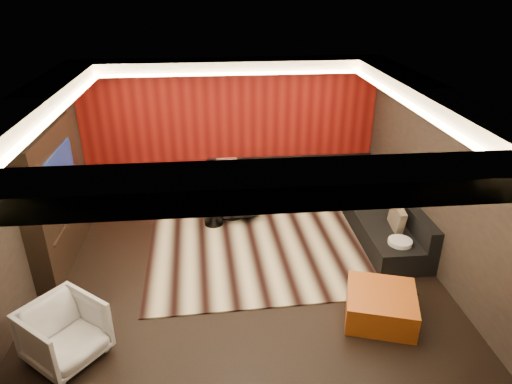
{
  "coord_description": "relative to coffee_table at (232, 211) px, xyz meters",
  "views": [
    {
      "loc": [
        -0.35,
        -6.01,
        4.21
      ],
      "look_at": [
        0.3,
        0.6,
        1.05
      ],
      "focal_mm": 32.0,
      "sensor_mm": 36.0,
      "label": 1
    }
  ],
  "objects": [
    {
      "name": "floor",
      "position": [
        0.05,
        -1.76,
        -0.13
      ],
      "size": [
        6.0,
        6.0,
        0.02
      ],
      "primitive_type": "cube",
      "color": "black",
      "rests_on": "ground"
    },
    {
      "name": "ceiling",
      "position": [
        0.05,
        -1.76,
        2.69
      ],
      "size": [
        6.0,
        6.0,
        0.02
      ],
      "primitive_type": "cube",
      "color": "silver",
      "rests_on": "ground"
    },
    {
      "name": "wall_back",
      "position": [
        0.05,
        1.25,
        1.28
      ],
      "size": [
        6.0,
        0.02,
        2.8
      ],
      "primitive_type": "cube",
      "color": "black",
      "rests_on": "ground"
    },
    {
      "name": "wall_left",
      "position": [
        -2.96,
        -1.76,
        1.28
      ],
      "size": [
        0.02,
        6.0,
        2.8
      ],
      "primitive_type": "cube",
      "color": "black",
      "rests_on": "ground"
    },
    {
      "name": "wall_right",
      "position": [
        3.06,
        -1.76,
        1.28
      ],
      "size": [
        0.02,
        6.0,
        2.8
      ],
      "primitive_type": "cube",
      "color": "black",
      "rests_on": "ground"
    },
    {
      "name": "red_feature_wall",
      "position": [
        0.05,
        1.21,
        1.28
      ],
      "size": [
        5.98,
        0.05,
        2.78
      ],
      "primitive_type": "cube",
      "color": "#6B0C0A",
      "rests_on": "ground"
    },
    {
      "name": "soffit_back",
      "position": [
        0.05,
        0.94,
        2.57
      ],
      "size": [
        6.0,
        0.6,
        0.22
      ],
      "primitive_type": "cube",
      "color": "silver",
      "rests_on": "ground"
    },
    {
      "name": "soffit_front",
      "position": [
        0.05,
        -4.46,
        2.57
      ],
      "size": [
        6.0,
        0.6,
        0.22
      ],
      "primitive_type": "cube",
      "color": "silver",
      "rests_on": "ground"
    },
    {
      "name": "soffit_left",
      "position": [
        -2.65,
        -1.76,
        2.57
      ],
      "size": [
        0.6,
        4.8,
        0.22
      ],
      "primitive_type": "cube",
      "color": "silver",
      "rests_on": "ground"
    },
    {
      "name": "soffit_right",
      "position": [
        2.75,
        -1.76,
        2.57
      ],
      "size": [
        0.6,
        4.8,
        0.22
      ],
      "primitive_type": "cube",
      "color": "silver",
      "rests_on": "ground"
    },
    {
      "name": "cove_back",
      "position": [
        0.05,
        0.6,
        2.48
      ],
      "size": [
        4.8,
        0.08,
        0.04
      ],
      "primitive_type": "cube",
      "color": "#FFD899",
      "rests_on": "ground"
    },
    {
      "name": "cove_front",
      "position": [
        0.05,
        -4.12,
        2.48
      ],
      "size": [
        4.8,
        0.08,
        0.04
      ],
      "primitive_type": "cube",
      "color": "#FFD899",
      "rests_on": "ground"
    },
    {
      "name": "cove_left",
      "position": [
        -2.31,
        -1.76,
        2.48
      ],
      "size": [
        0.08,
        4.8,
        0.04
      ],
      "primitive_type": "cube",
      "color": "#FFD899",
      "rests_on": "ground"
    },
    {
      "name": "cove_right",
      "position": [
        2.41,
        -1.76,
        2.48
      ],
      "size": [
        0.08,
        4.8,
        0.04
      ],
      "primitive_type": "cube",
      "color": "#FFD899",
      "rests_on": "ground"
    },
    {
      "name": "tv_surround",
      "position": [
        -2.8,
        -1.16,
        0.98
      ],
      "size": [
        0.3,
        2.0,
        2.2
      ],
      "primitive_type": "cube",
      "color": "black",
      "rests_on": "ground"
    },
    {
      "name": "tv_screen",
      "position": [
        -2.64,
        -1.16,
        1.33
      ],
      "size": [
        0.04,
        1.3,
        0.8
      ],
      "primitive_type": "cube",
      "color": "black",
      "rests_on": "ground"
    },
    {
      "name": "tv_shelf",
      "position": [
        -2.64,
        -1.16,
        0.58
      ],
      "size": [
        0.04,
        1.6,
        0.04
      ],
      "primitive_type": "cube",
      "color": "black",
      "rests_on": "ground"
    },
    {
      "name": "rug",
      "position": [
        0.54,
        -1.25,
        -0.11
      ],
      "size": [
        4.1,
        3.14,
        0.02
      ],
      "primitive_type": "cube",
      "rotation": [
        0.0,
        0.0,
        0.03
      ],
      "color": "beige",
      "rests_on": "floor"
    },
    {
      "name": "coffee_table",
      "position": [
        0.0,
        0.0,
        0.0
      ],
      "size": [
        1.51,
        1.51,
        0.2
      ],
      "primitive_type": "cylinder",
      "rotation": [
        0.0,
        0.0,
        -0.28
      ],
      "color": "black",
      "rests_on": "rug"
    },
    {
      "name": "drum_stool",
      "position": [
        -0.35,
        -0.3,
        0.1
      ],
      "size": [
        0.36,
        0.36,
        0.41
      ],
      "primitive_type": "cylinder",
      "rotation": [
        0.0,
        0.0,
        0.02
      ],
      "color": "black",
      "rests_on": "rug"
    },
    {
      "name": "striped_pouf",
      "position": [
        -0.11,
        0.0,
        0.06
      ],
      "size": [
        0.68,
        0.68,
        0.33
      ],
      "primitive_type": "ellipsoid",
      "rotation": [
        0.0,
        0.0,
        -0.16
      ],
      "color": "beige",
      "rests_on": "rug"
    },
    {
      "name": "white_side_table",
      "position": [
        2.55,
        -1.9,
        0.11
      ],
      "size": [
        0.37,
        0.37,
        0.47
      ],
      "primitive_type": "cylinder",
      "rotation": [
        0.0,
        0.0,
        -0.0
      ],
      "color": "silver",
      "rests_on": "floor"
    },
    {
      "name": "orange_ottoman",
      "position": [
        1.85,
        -3.08,
        0.08
      ],
      "size": [
        1.13,
        1.13,
        0.4
      ],
      "primitive_type": "cube",
      "rotation": [
        0.0,
        0.0,
        -0.31
      ],
      "color": "#A55415",
      "rests_on": "floor"
    },
    {
      "name": "armchair",
      "position": [
        -2.15,
        -3.4,
        0.25
      ],
      "size": [
        1.14,
        1.14,
        0.75
      ],
      "primitive_type": "imported",
      "rotation": [
        0.0,
        0.0,
        0.88
      ],
      "color": "silver",
      "rests_on": "floor"
    },
    {
      "name": "sectional_sofa",
      "position": [
        1.79,
        0.11,
        0.14
      ],
      "size": [
        3.65,
        3.5,
        0.75
      ],
      "color": "black",
      "rests_on": "floor"
    },
    {
      "name": "throw_pillows",
      "position": [
        1.66,
        0.03,
        0.5
      ],
      "size": [
        2.97,
        2.77,
        0.5
      ],
      "color": "tan",
      "rests_on": "sectional_sofa"
    }
  ]
}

